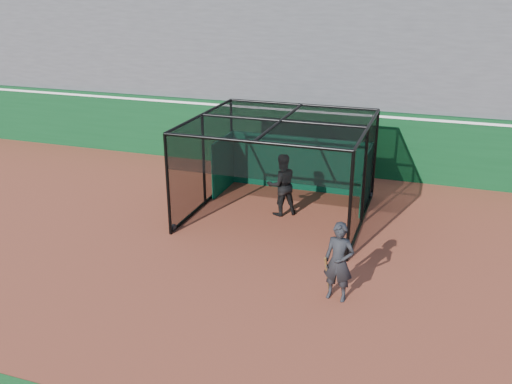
% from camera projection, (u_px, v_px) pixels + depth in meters
% --- Properties ---
extents(ground, '(120.00, 120.00, 0.00)m').
position_uv_depth(ground, '(207.00, 267.00, 13.83)').
color(ground, brown).
rests_on(ground, ground).
extents(outfield_wall, '(50.00, 0.50, 2.50)m').
position_uv_depth(outfield_wall, '(295.00, 136.00, 20.89)').
color(outfield_wall, '#0A3A18').
rests_on(outfield_wall, ground).
extents(grandstand, '(50.00, 7.85, 8.95)m').
position_uv_depth(grandstand, '(320.00, 42.00, 23.09)').
color(grandstand, '#4C4C4F').
rests_on(grandstand, ground).
extents(batting_cage, '(5.19, 5.00, 2.98)m').
position_uv_depth(batting_cage, '(280.00, 169.00, 16.54)').
color(batting_cage, black).
rests_on(batting_cage, ground).
extents(batter, '(1.21, 1.16, 1.96)m').
position_uv_depth(batter, '(282.00, 185.00, 16.69)').
color(batter, black).
rests_on(batter, ground).
extents(on_deck_player, '(0.73, 0.52, 1.87)m').
position_uv_depth(on_deck_player, '(339.00, 262.00, 12.10)').
color(on_deck_player, black).
rests_on(on_deck_player, ground).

